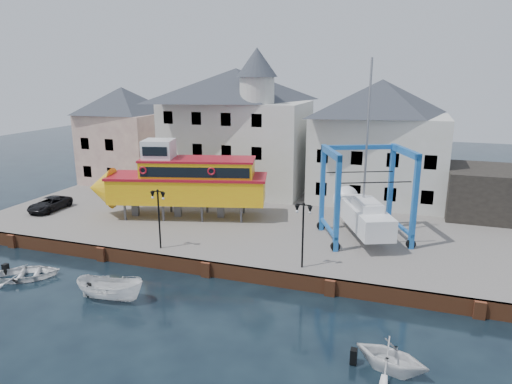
% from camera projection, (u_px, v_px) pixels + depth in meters
% --- Properties ---
extents(ground, '(140.00, 140.00, 0.00)m').
position_uv_depth(ground, '(207.00, 276.00, 29.45)').
color(ground, black).
rests_on(ground, ground).
extents(hardstanding, '(44.00, 22.00, 1.00)m').
position_uv_depth(hardstanding, '(260.00, 219.00, 39.40)').
color(hardstanding, '#5F5B59').
rests_on(hardstanding, ground).
extents(quay_wall, '(44.00, 0.47, 1.00)m').
position_uv_depth(quay_wall, '(207.00, 269.00, 29.42)').
color(quay_wall, brown).
rests_on(quay_wall, ground).
extents(building_pink, '(8.00, 7.00, 10.30)m').
position_uv_depth(building_pink, '(124.00, 135.00, 49.99)').
color(building_pink, tan).
rests_on(building_pink, hardstanding).
extents(building_white_main, '(14.00, 8.30, 14.00)m').
position_uv_depth(building_white_main, '(237.00, 128.00, 45.96)').
color(building_white_main, beige).
rests_on(building_white_main, hardstanding).
extents(building_white_right, '(12.00, 8.00, 11.20)m').
position_uv_depth(building_white_right, '(379.00, 141.00, 42.39)').
color(building_white_right, beige).
rests_on(building_white_right, hardstanding).
extents(shed_dark, '(8.00, 7.00, 4.00)m').
position_uv_depth(shed_dark, '(496.00, 192.00, 38.35)').
color(shed_dark, black).
rests_on(shed_dark, hardstanding).
extents(lamp_post_left, '(1.12, 0.32, 4.20)m').
position_uv_depth(lamp_post_left, '(158.00, 204.00, 30.74)').
color(lamp_post_left, black).
rests_on(lamp_post_left, hardstanding).
extents(lamp_post_right, '(1.12, 0.32, 4.20)m').
position_uv_depth(lamp_post_right, '(303.00, 219.00, 27.62)').
color(lamp_post_right, black).
rests_on(lamp_post_right, hardstanding).
extents(tour_boat, '(15.31, 7.27, 6.49)m').
position_uv_depth(tour_boat, '(177.00, 181.00, 37.77)').
color(tour_boat, '#59595E').
rests_on(tour_boat, hardstanding).
extents(travel_lift, '(7.30, 8.60, 12.76)m').
position_uv_depth(travel_lift, '(362.00, 208.00, 33.54)').
color(travel_lift, '#193FA5').
rests_on(travel_lift, hardstanding).
extents(van, '(1.99, 4.19, 1.16)m').
position_uv_depth(van, '(50.00, 204.00, 40.12)').
color(van, black).
rests_on(van, hardstanding).
extents(motorboat_a, '(4.26, 2.01, 1.59)m').
position_uv_depth(motorboat_a, '(111.00, 300.00, 26.40)').
color(motorboat_a, white).
rests_on(motorboat_a, ground).
extents(motorboat_c, '(3.95, 3.66, 1.71)m').
position_uv_depth(motorboat_c, '(390.00, 371.00, 20.08)').
color(motorboat_c, white).
rests_on(motorboat_c, ground).
extents(motorboat_d, '(5.11, 4.75, 0.86)m').
position_uv_depth(motorboat_d, '(26.00, 278.00, 29.20)').
color(motorboat_d, white).
rests_on(motorboat_d, ground).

